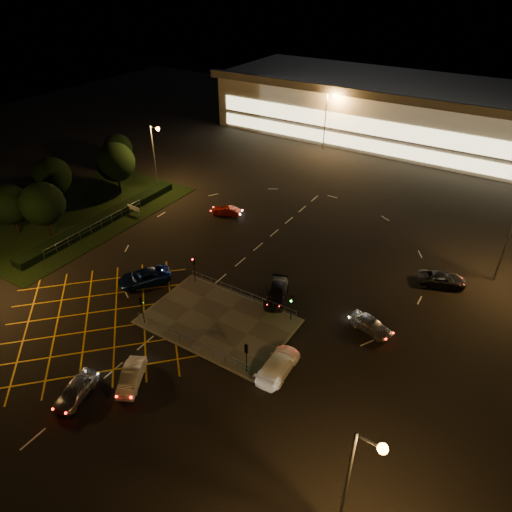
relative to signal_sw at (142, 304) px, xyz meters
The scene contains 25 objects.
ground 7.58m from the signal_sw, 56.28° to the left, with size 180.00×180.00×0.00m, color black.
pedestrian_island 7.57m from the signal_sw, 33.65° to the left, with size 14.00×9.00×0.12m, color #4C4944.
grass_verge 26.93m from the signal_sw, 153.45° to the left, with size 18.00×30.00×0.08m, color black.
hedge 22.55m from the signal_sw, 147.74° to the left, with size 2.00×26.00×1.00m, color black.
supermarket 68.13m from the signal_sw, 86.63° to the left, with size 72.00×26.50×10.50m.
streetlight_se 26.05m from the signal_sw, 18.14° to the right, with size 1.78×0.56×10.03m.
streetlight_nw 31.24m from the signal_sw, 129.19° to the left, with size 1.78×0.56×10.03m.
streetlight_far_left 54.44m from the signal_sw, 95.88° to the left, with size 1.78×0.56×10.03m.
signal_sw is the anchor object (origin of this frame).
signal_se 12.00m from the signal_sw, ahead, with size 0.28×0.30×3.15m.
signal_nw 7.99m from the signal_sw, 90.00° to the left, with size 0.28×0.30×3.15m.
signal_ne 14.41m from the signal_sw, 33.65° to the left, with size 0.28×0.30×3.15m.
tree_a 26.38m from the signal_sw, behind, with size 5.04×5.04×6.86m.
tree_b 30.55m from the signal_sw, 156.81° to the left, with size 5.40×5.40×7.35m.
tree_c 31.34m from the signal_sw, 140.20° to the left, with size 5.76×5.76×7.84m.
tree_d 39.73m from the signal_sw, 139.09° to the left, with size 4.68×4.68×6.37m.
tree_e 22.92m from the signal_sw, 164.76° to the left, with size 5.40×5.40×7.35m.
car_near_silver 9.83m from the signal_sw, 80.27° to the right, with size 1.77×4.41×1.50m, color #A8ABAF.
car_queue_white 7.71m from the signal_sw, 54.10° to the right, with size 1.51×4.33×1.43m, color silver.
car_left_blue 6.98m from the signal_sw, 133.18° to the left, with size 2.62×5.68×1.58m, color navy.
car_far_dkgrey 13.79m from the signal_sw, 48.44° to the left, with size 2.09×5.14×1.49m, color black.
car_right_silver 22.09m from the signal_sw, 29.36° to the left, with size 1.74×4.32×1.47m, color #AAADB1.
car_circ_red 23.66m from the signal_sw, 105.13° to the left, with size 1.32×3.77×1.24m, color maroon.
car_east_grey 32.05m from the signal_sw, 43.50° to the left, with size 2.36×5.13×1.42m, color black.
car_approach_white 14.42m from the signal_sw, ahead, with size 2.22×5.46×1.59m, color white.
Camera 1 is at (23.31, -28.92, 30.18)m, focal length 32.00 mm.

